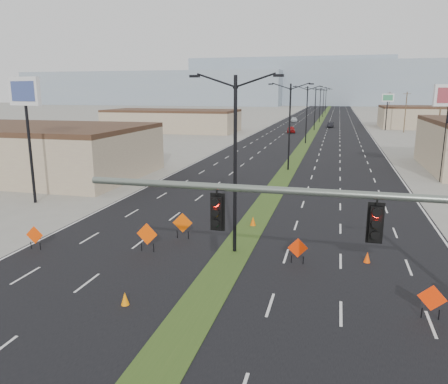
% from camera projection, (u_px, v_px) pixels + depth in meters
% --- Properties ---
extents(ground, '(600.00, 600.00, 0.00)m').
position_uv_depth(ground, '(151.00, 380.00, 14.17)').
color(ground, gray).
rests_on(ground, ground).
extents(road_surface, '(25.00, 400.00, 0.02)m').
position_uv_depth(road_surface, '(315.00, 129.00, 108.49)').
color(road_surface, black).
rests_on(road_surface, ground).
extents(median_strip, '(2.00, 400.00, 0.04)m').
position_uv_depth(median_strip, '(315.00, 129.00, 108.49)').
color(median_strip, '#324E1C').
rests_on(median_strip, ground).
extents(building_sw_far, '(30.00, 14.00, 4.50)m').
position_uv_depth(building_sw_far, '(172.00, 122.00, 101.64)').
color(building_sw_far, tan).
rests_on(building_sw_far, ground).
extents(mesa_west, '(180.00, 50.00, 22.00)m').
position_uv_depth(mesa_west, '(155.00, 88.00, 305.06)').
color(mesa_west, '#899AAA').
rests_on(mesa_west, ground).
extents(mesa_center, '(220.00, 50.00, 28.00)m').
position_uv_depth(mesa_center, '(395.00, 84.00, 284.23)').
color(mesa_center, '#899AAA').
rests_on(mesa_center, ground).
extents(mesa_backdrop, '(140.00, 50.00, 32.00)m').
position_uv_depth(mesa_backdrop, '(290.00, 82.00, 319.71)').
color(mesa_backdrop, '#899AAA').
rests_on(mesa_backdrop, ground).
extents(signal_mast, '(16.30, 0.60, 8.00)m').
position_uv_depth(signal_mast, '(440.00, 242.00, 12.89)').
color(signal_mast, slate).
rests_on(signal_mast, ground).
extents(streetlight_0, '(5.15, 0.24, 10.02)m').
position_uv_depth(streetlight_0, '(235.00, 160.00, 24.27)').
color(streetlight_0, black).
rests_on(streetlight_0, ground).
extents(streetlight_1, '(5.15, 0.24, 10.02)m').
position_uv_depth(streetlight_1, '(290.00, 124.00, 50.68)').
color(streetlight_1, black).
rests_on(streetlight_1, ground).
extents(streetlight_2, '(5.15, 0.24, 10.02)m').
position_uv_depth(streetlight_2, '(307.00, 113.00, 77.09)').
color(streetlight_2, black).
rests_on(streetlight_2, ground).
extents(streetlight_3, '(5.15, 0.24, 10.02)m').
position_uv_depth(streetlight_3, '(315.00, 107.00, 103.50)').
color(streetlight_3, black).
rests_on(streetlight_3, ground).
extents(streetlight_4, '(5.15, 0.24, 10.02)m').
position_uv_depth(streetlight_4, '(320.00, 104.00, 129.91)').
color(streetlight_4, black).
rests_on(streetlight_4, ground).
extents(streetlight_5, '(5.15, 0.24, 10.02)m').
position_uv_depth(streetlight_5, '(323.00, 102.00, 156.32)').
color(streetlight_5, black).
rests_on(streetlight_5, ground).
extents(streetlight_6, '(5.15, 0.24, 10.02)m').
position_uv_depth(streetlight_6, '(326.00, 100.00, 182.73)').
color(streetlight_6, black).
rests_on(streetlight_6, ground).
extents(utility_pole_1, '(1.60, 0.20, 9.00)m').
position_uv_depth(utility_pole_1, '(439.00, 122.00, 64.83)').
color(utility_pole_1, '#4C3823').
rests_on(utility_pole_1, ground).
extents(utility_pole_2, '(1.60, 0.20, 9.00)m').
position_uv_depth(utility_pole_2, '(405.00, 112.00, 97.85)').
color(utility_pole_2, '#4C3823').
rests_on(utility_pole_2, ground).
extents(utility_pole_3, '(1.60, 0.20, 9.00)m').
position_uv_depth(utility_pole_3, '(389.00, 106.00, 130.86)').
color(utility_pole_3, '#4C3823').
rests_on(utility_pole_3, ground).
extents(car_left, '(2.28, 4.48, 1.46)m').
position_uv_depth(car_left, '(291.00, 130.00, 98.27)').
color(car_left, maroon).
rests_on(car_left, ground).
extents(car_mid, '(1.70, 4.09, 1.32)m').
position_uv_depth(car_mid, '(330.00, 125.00, 112.57)').
color(car_mid, black).
rests_on(car_mid, ground).
extents(car_far, '(2.38, 4.78, 1.33)m').
position_uv_depth(car_far, '(294.00, 120.00, 133.69)').
color(car_far, silver).
rests_on(car_far, ground).
extents(construction_sign_0, '(1.08, 0.13, 1.44)m').
position_uv_depth(construction_sign_0, '(35.00, 236.00, 25.67)').
color(construction_sign_0, '#D83A04').
rests_on(construction_sign_0, ground).
extents(construction_sign_1, '(1.26, 0.21, 1.69)m').
position_uv_depth(construction_sign_1, '(183.00, 224.00, 27.53)').
color(construction_sign_1, '#D84B04').
rests_on(construction_sign_1, ground).
extents(construction_sign_2, '(1.30, 0.08, 1.73)m').
position_uv_depth(construction_sign_2, '(147.00, 235.00, 25.27)').
color(construction_sign_2, '#F04805').
rests_on(construction_sign_2, ground).
extents(construction_sign_3, '(1.08, 0.21, 1.45)m').
position_uv_depth(construction_sign_3, '(298.00, 249.00, 23.54)').
color(construction_sign_3, red).
rests_on(construction_sign_3, ground).
extents(construction_sign_5, '(1.10, 0.31, 1.50)m').
position_uv_depth(construction_sign_5, '(432.00, 299.00, 17.77)').
color(construction_sign_5, '#FC3005').
rests_on(construction_sign_5, ground).
extents(cone_0, '(0.44, 0.44, 0.61)m').
position_uv_depth(cone_0, '(125.00, 299.00, 19.06)').
color(cone_0, orange).
rests_on(cone_0, ground).
extents(cone_1, '(0.50, 0.50, 0.69)m').
position_uv_depth(cone_1, '(253.00, 221.00, 30.28)').
color(cone_1, '#E35D04').
rests_on(cone_1, ground).
extents(cone_2, '(0.41, 0.41, 0.61)m').
position_uv_depth(cone_2, '(367.00, 257.00, 23.80)').
color(cone_2, '#F54705').
rests_on(cone_2, ground).
extents(cone_3, '(0.38, 0.38, 0.62)m').
position_uv_depth(cone_3, '(214.00, 216.00, 31.75)').
color(cone_3, '#DE4C04').
rests_on(cone_3, ground).
extents(pole_sign_west, '(3.34, 1.12, 10.27)m').
position_uv_depth(pole_sign_west, '(25.00, 100.00, 34.86)').
color(pole_sign_west, black).
rests_on(pole_sign_west, ground).
extents(pole_sign_east_far, '(2.82, 0.71, 8.60)m').
position_uv_depth(pole_sign_east_far, '(388.00, 101.00, 103.29)').
color(pole_sign_east_far, black).
rests_on(pole_sign_east_far, ground).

